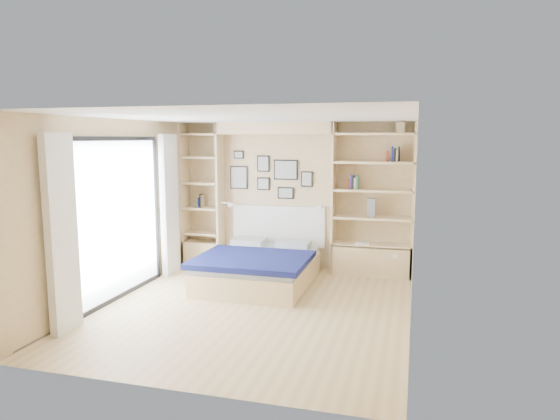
# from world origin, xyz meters

# --- Properties ---
(ground) EXTENTS (4.50, 4.50, 0.00)m
(ground) POSITION_xyz_m (0.00, 0.00, 0.00)
(ground) COLOR #CEB581
(ground) RESTS_ON ground
(room_shell) EXTENTS (4.50, 4.50, 4.50)m
(room_shell) POSITION_xyz_m (-0.39, 1.52, 1.08)
(room_shell) COLOR tan
(room_shell) RESTS_ON ground
(bed) EXTENTS (1.65, 2.14, 1.07)m
(bed) POSITION_xyz_m (-0.28, 1.12, 0.27)
(bed) COLOR beige
(bed) RESTS_ON ground
(photo_gallery) EXTENTS (1.48, 0.02, 0.82)m
(photo_gallery) POSITION_xyz_m (-0.45, 2.22, 1.60)
(photo_gallery) COLOR black
(photo_gallery) RESTS_ON ground
(reading_lamps) EXTENTS (1.92, 0.12, 0.15)m
(reading_lamps) POSITION_xyz_m (-0.30, 2.00, 1.10)
(reading_lamps) COLOR silver
(reading_lamps) RESTS_ON ground
(shelf_decor) EXTENTS (3.55, 0.23, 2.03)m
(shelf_decor) POSITION_xyz_m (1.10, 2.07, 1.69)
(shelf_decor) COLOR #AE1618
(shelf_decor) RESTS_ON ground
(deck) EXTENTS (3.20, 4.00, 0.05)m
(deck) POSITION_xyz_m (-3.60, 0.00, 0.00)
(deck) COLOR #695E4D
(deck) RESTS_ON ground
(deck_chair) EXTENTS (0.73, 0.88, 0.77)m
(deck_chair) POSITION_xyz_m (-3.64, 0.93, 0.37)
(deck_chair) COLOR tan
(deck_chair) RESTS_ON ground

